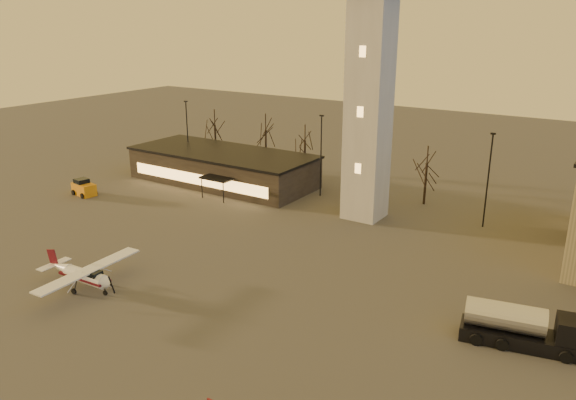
{
  "coord_description": "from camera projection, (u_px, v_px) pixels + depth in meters",
  "views": [
    {
      "loc": [
        25.38,
        -24.08,
        21.16
      ],
      "look_at": [
        0.99,
        13.0,
        6.73
      ],
      "focal_mm": 35.0,
      "sensor_mm": 36.0,
      "label": 1
    }
  ],
  "objects": [
    {
      "name": "ground",
      "position": [
        173.0,
        338.0,
        38.94
      ],
      "size": [
        220.0,
        220.0,
        0.0
      ],
      "primitive_type": "plane",
      "color": "#3E3C3A",
      "rests_on": "ground"
    },
    {
      "name": "control_tower",
      "position": [
        371.0,
        67.0,
        57.73
      ],
      "size": [
        6.8,
        6.8,
        32.6
      ],
      "color": "#A3A09A",
      "rests_on": "ground"
    },
    {
      "name": "terminal",
      "position": [
        223.0,
        167.0,
        75.18
      ],
      "size": [
        25.4,
        12.2,
        4.3
      ],
      "color": "black",
      "rests_on": "ground"
    },
    {
      "name": "light_poles",
      "position": [
        374.0,
        168.0,
        61.64
      ],
      "size": [
        58.5,
        12.25,
        10.14
      ],
      "color": "black",
      "rests_on": "ground"
    },
    {
      "name": "tree_row",
      "position": [
        304.0,
        137.0,
        75.38
      ],
      "size": [
        37.2,
        9.2,
        8.8
      ],
      "color": "black",
      "rests_on": "ground"
    },
    {
      "name": "cessna_rear",
      "position": [
        87.0,
        279.0,
        45.61
      ],
      "size": [
        7.89,
        9.97,
        2.75
      ],
      "rotation": [
        0.0,
        0.0,
        0.05
      ],
      "color": "white",
      "rests_on": "ground"
    },
    {
      "name": "fuel_truck",
      "position": [
        521.0,
        330.0,
        37.79
      ],
      "size": [
        8.13,
        3.8,
        2.91
      ],
      "rotation": [
        0.0,
        0.0,
        0.2
      ],
      "color": "black",
      "rests_on": "ground"
    },
    {
      "name": "service_cart",
      "position": [
        84.0,
        189.0,
        70.23
      ],
      "size": [
        3.41,
        2.42,
        2.03
      ],
      "rotation": [
        0.0,
        0.0,
        -0.14
      ],
      "color": "orange",
      "rests_on": "ground"
    }
  ]
}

